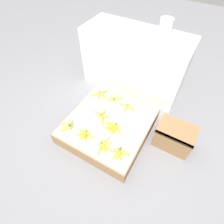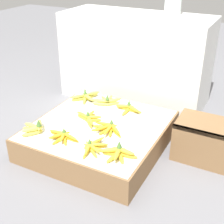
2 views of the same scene
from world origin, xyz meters
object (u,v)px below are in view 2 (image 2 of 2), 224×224
banana_bunch_front_midleft (63,136)px  banana_bunch_back_midright (128,108)px  banana_bunch_front_right (119,153)px  banana_bunch_back_left (86,97)px  wooden_crate (204,140)px  glass_jar (173,4)px  banana_bunch_front_left (35,128)px  banana_bunch_middle_midleft (89,118)px  foam_tray_white (124,12)px  banana_bunch_back_midleft (107,101)px  banana_bunch_middle_midright (108,128)px  banana_bunch_front_midright (93,147)px

banana_bunch_front_midleft → banana_bunch_back_midright: 0.62m
banana_bunch_front_right → banana_bunch_front_midleft: bearing=178.8°
banana_bunch_front_midleft → banana_bunch_back_left: (-0.19, 0.60, 0.01)m
wooden_crate → glass_jar: glass_jar is taller
banana_bunch_front_left → banana_bunch_middle_midleft: size_ratio=0.98×
banana_bunch_front_midleft → glass_jar: bearing=77.9°
banana_bunch_middle_midleft → banana_bunch_back_left: bearing=125.2°
wooden_crate → banana_bunch_front_right: (-0.42, -0.51, 0.07)m
banana_bunch_front_midleft → banana_bunch_middle_midleft: (0.03, 0.30, 0.00)m
banana_bunch_back_left → foam_tray_white: 0.87m
wooden_crate → banana_bunch_back_midleft: banana_bunch_back_midleft is taller
banana_bunch_front_left → banana_bunch_middle_midleft: bearing=51.5°
banana_bunch_back_midright → banana_bunch_back_midleft: bearing=171.4°
banana_bunch_back_midright → glass_jar: bearing=85.4°
banana_bunch_front_left → banana_bunch_back_midright: bearing=53.0°
glass_jar → foam_tray_white: (-0.42, -0.11, -0.08)m
banana_bunch_front_right → glass_jar: size_ratio=1.30×
banana_bunch_back_midright → banana_bunch_back_left: bearing=176.9°
foam_tray_white → wooden_crate: bearing=-35.9°
banana_bunch_front_right → banana_bunch_middle_midleft: (-0.40, 0.31, -0.00)m
banana_bunch_back_left → banana_bunch_middle_midright: bearing=-41.6°
glass_jar → foam_tray_white: size_ratio=0.59×
banana_bunch_middle_midright → banana_bunch_back_midright: banana_bunch_back_midright is taller
banana_bunch_front_midleft → banana_bunch_back_midleft: 0.61m
wooden_crate → banana_bunch_front_left: banana_bunch_front_left is taller
banana_bunch_middle_midright → wooden_crate: bearing=23.4°
banana_bunch_middle_midleft → banana_bunch_middle_midright: size_ratio=0.84×
banana_bunch_front_left → banana_bunch_front_right: size_ratio=0.96×
banana_bunch_front_midright → foam_tray_white: 1.43m
foam_tray_white → banana_bunch_back_midright: bearing=-60.7°
banana_bunch_front_midleft → glass_jar: size_ratio=1.42×
banana_bunch_middle_midleft → banana_bunch_back_midright: banana_bunch_back_midright is taller
banana_bunch_front_left → banana_bunch_back_left: 0.62m
banana_bunch_front_left → banana_bunch_back_midright: (0.45, 0.59, -0.01)m
banana_bunch_front_midright → glass_jar: 1.52m
banana_bunch_front_midleft → glass_jar: (0.28, 1.33, 0.70)m
banana_bunch_front_midleft → banana_bunch_front_right: (0.43, -0.01, 0.01)m
banana_bunch_back_left → glass_jar: (0.47, 0.73, 0.69)m
banana_bunch_front_midleft → banana_bunch_back_midright: (0.22, 0.58, 0.00)m
banana_bunch_front_left → banana_bunch_front_midleft: bearing=4.5°
banana_bunch_front_midright → banana_bunch_front_right: (0.18, 0.01, 0.01)m
banana_bunch_front_left → banana_bunch_middle_midleft: 0.40m
banana_bunch_back_midright → banana_bunch_front_midright: bearing=-87.8°
banana_bunch_front_left → banana_bunch_middle_midleft: (0.25, 0.32, -0.01)m
banana_bunch_middle_midleft → glass_jar: bearing=76.0°
banana_bunch_middle_midright → foam_tray_white: bearing=110.2°
banana_bunch_front_midright → glass_jar: size_ratio=1.44×
banana_bunch_front_midright → banana_bunch_back_midright: bearing=92.2°
banana_bunch_front_left → banana_bunch_middle_midright: size_ratio=0.83×
banana_bunch_back_left → banana_bunch_front_midleft: bearing=-72.8°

